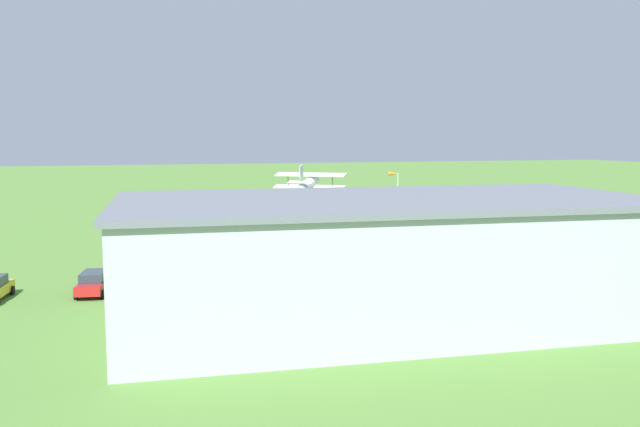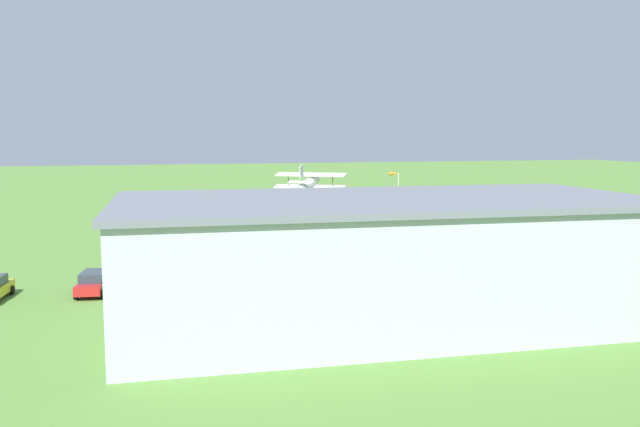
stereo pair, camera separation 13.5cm
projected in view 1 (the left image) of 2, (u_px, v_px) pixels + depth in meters
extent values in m
plane|color=#568438|center=(276.00, 238.00, 72.35)|extent=(400.00, 400.00, 0.00)
cube|color=#B7BCC6|center=(387.00, 260.00, 40.45)|extent=(32.62, 17.48, 7.12)
cube|color=slate|center=(388.00, 200.00, 40.02)|extent=(33.25, 18.11, 0.35)
cube|color=#384251|center=(352.00, 249.00, 48.20)|extent=(9.99, 0.71, 5.84)
cylinder|color=silver|center=(308.00, 184.00, 69.09)|extent=(4.04, 5.85, 2.06)
cone|color=black|center=(316.00, 187.00, 72.35)|extent=(1.09, 1.10, 0.88)
cube|color=silver|center=(309.00, 187.00, 69.79)|extent=(7.39, 5.19, 0.37)
cube|color=silver|center=(311.00, 175.00, 70.19)|extent=(7.39, 5.19, 0.37)
cube|color=silver|center=(301.00, 172.00, 66.51)|extent=(0.74, 1.17, 1.46)
cube|color=silver|center=(301.00, 182.00, 66.47)|extent=(2.70, 2.09, 0.22)
cylinder|color=black|center=(317.00, 197.00, 69.40)|extent=(0.44, 0.62, 0.64)
cylinder|color=black|center=(300.00, 197.00, 69.86)|extent=(0.44, 0.62, 0.64)
cylinder|color=#332D28|center=(332.00, 181.00, 69.40)|extent=(0.21, 0.29, 1.32)
cylinder|color=#332D28|center=(288.00, 180.00, 70.58)|extent=(0.21, 0.29, 1.32)
cube|color=red|center=(94.00, 285.00, 46.72)|extent=(2.48, 4.77, 0.66)
cube|color=#2D3842|center=(94.00, 276.00, 46.65)|extent=(1.95, 2.77, 0.64)
cylinder|color=black|center=(102.00, 294.00, 45.34)|extent=(0.32, 0.67, 0.64)
cylinder|color=black|center=(76.00, 295.00, 45.13)|extent=(0.32, 0.67, 0.64)
cylinder|color=black|center=(111.00, 284.00, 48.39)|extent=(0.32, 0.67, 0.64)
cylinder|color=black|center=(86.00, 285.00, 48.18)|extent=(0.32, 0.67, 0.64)
cylinder|color=black|center=(12.00, 290.00, 46.51)|extent=(0.31, 0.67, 0.64)
cylinder|color=#72338C|center=(191.00, 273.00, 51.72)|extent=(0.42, 0.42, 0.87)
cylinder|color=#B23333|center=(191.00, 264.00, 51.64)|extent=(0.50, 0.50, 0.62)
sphere|color=brown|center=(191.00, 259.00, 51.59)|extent=(0.24, 0.24, 0.24)
cylinder|color=orange|center=(446.00, 253.00, 60.86)|extent=(0.45, 0.45, 0.89)
cylinder|color=#33723F|center=(446.00, 245.00, 60.77)|extent=(0.54, 0.54, 0.63)
sphere|color=#9E704C|center=(447.00, 240.00, 60.72)|extent=(0.24, 0.24, 0.24)
cylinder|color=orange|center=(114.00, 269.00, 53.53)|extent=(0.45, 0.45, 0.77)
cylinder|color=#B23333|center=(114.00, 261.00, 53.45)|extent=(0.54, 0.54, 0.55)
sphere|color=beige|center=(114.00, 257.00, 53.41)|extent=(0.21, 0.21, 0.21)
cylinder|color=silver|center=(398.00, 193.00, 96.65)|extent=(0.12, 0.12, 5.88)
cone|color=orange|center=(393.00, 174.00, 96.14)|extent=(1.39, 1.29, 0.60)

